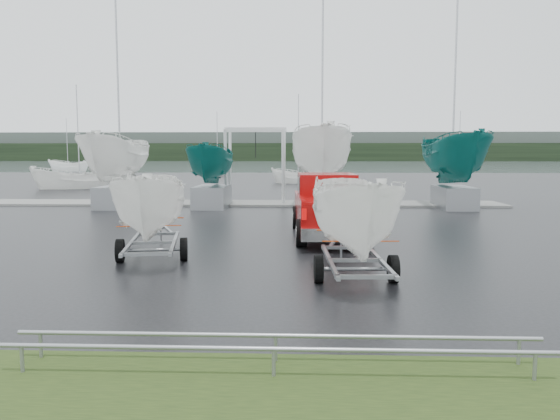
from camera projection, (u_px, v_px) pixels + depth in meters
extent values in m
plane|color=black|center=(159.00, 244.00, 16.65)|extent=(120.00, 120.00, 0.00)
plane|color=slate|center=(281.00, 166.00, 116.03)|extent=(300.00, 300.00, 0.00)
cube|color=gray|center=(222.00, 203.00, 29.57)|extent=(30.00, 3.00, 0.12)
cube|color=black|center=(289.00, 152.00, 185.28)|extent=(300.00, 8.00, 6.00)
cube|color=#4C5651|center=(289.00, 146.00, 193.02)|extent=(300.00, 6.00, 10.00)
cube|color=#8C0707|center=(329.00, 212.00, 18.05)|extent=(2.32, 6.10, 0.99)
cube|color=#8C0707|center=(326.00, 186.00, 19.05)|extent=(2.02, 2.47, 0.88)
cube|color=black|center=(326.00, 185.00, 19.04)|extent=(2.04, 2.21, 0.57)
cube|color=silver|center=(339.00, 235.00, 15.03)|extent=(2.10, 0.27, 0.36)
cylinder|color=black|center=(297.00, 217.00, 20.05)|extent=(0.35, 0.84, 0.83)
cylinder|color=black|center=(351.00, 217.00, 20.05)|extent=(0.35, 0.84, 0.83)
cylinder|color=black|center=(301.00, 233.00, 16.12)|extent=(0.35, 0.84, 0.83)
cylinder|color=black|center=(368.00, 233.00, 16.13)|extent=(0.35, 0.84, 0.83)
cube|color=gray|center=(330.00, 260.00, 11.86)|extent=(0.23, 3.60, 0.08)
cube|color=gray|center=(380.00, 260.00, 11.86)|extent=(0.23, 3.60, 0.08)
cylinder|color=gray|center=(356.00, 269.00, 11.67)|extent=(1.60, 0.15, 0.08)
cylinder|color=black|center=(319.00, 269.00, 11.67)|extent=(0.20, 0.61, 0.60)
cylinder|color=black|center=(393.00, 269.00, 11.67)|extent=(0.20, 0.61, 0.60)
imported|color=white|center=(356.00, 148.00, 11.60)|extent=(1.87, 1.92, 4.77)
cube|color=#FD4807|center=(350.00, 230.00, 12.59)|extent=(1.55, 0.11, 0.03)
cube|color=#FD4807|center=(361.00, 241.00, 11.00)|extent=(1.55, 0.11, 0.03)
cube|color=gray|center=(131.00, 243.00, 14.07)|extent=(0.71, 3.56, 0.08)
cube|color=gray|center=(174.00, 242.00, 14.22)|extent=(0.71, 3.56, 0.08)
cylinder|color=gray|center=(152.00, 250.00, 13.96)|extent=(1.59, 0.36, 0.08)
cylinder|color=black|center=(120.00, 251.00, 13.85)|extent=(0.28, 0.62, 0.60)
cylinder|color=black|center=(184.00, 249.00, 14.07)|extent=(0.28, 0.62, 0.60)
imported|color=white|center=(150.00, 149.00, 13.89)|extent=(2.09, 2.13, 4.77)
cube|color=#FD4807|center=(155.00, 218.00, 14.87)|extent=(1.53, 0.31, 0.03)
cube|color=#FD4807|center=(149.00, 226.00, 13.30)|extent=(1.53, 0.31, 0.03)
cylinder|color=silver|center=(226.00, 168.00, 28.55)|extent=(0.16, 0.58, 3.99)
cylinder|color=silver|center=(230.00, 167.00, 30.14)|extent=(0.16, 0.58, 3.99)
cylinder|color=silver|center=(283.00, 168.00, 28.43)|extent=(0.16, 0.58, 3.99)
cylinder|color=silver|center=(284.00, 167.00, 30.02)|extent=(0.16, 0.58, 3.99)
cube|color=silver|center=(256.00, 130.00, 29.08)|extent=(3.30, 0.25, 0.25)
cube|color=gray|center=(118.00, 197.00, 27.72)|extent=(1.60, 3.20, 1.10)
imported|color=white|center=(116.00, 117.00, 27.30)|extent=(2.61, 2.68, 6.94)
cylinder|color=#B2B2B7|center=(117.00, 63.00, 27.52)|extent=(0.10, 0.10, 7.00)
cube|color=gray|center=(212.00, 197.00, 27.73)|extent=(1.60, 3.20, 1.10)
imported|color=#0D5E58|center=(211.00, 130.00, 27.38)|extent=(2.11, 2.17, 5.61)
cube|color=gray|center=(322.00, 197.00, 27.32)|extent=(1.60, 3.20, 1.10)
imported|color=white|center=(322.00, 107.00, 26.85)|extent=(2.96, 3.04, 7.88)
cylinder|color=#B2B2B7|center=(323.00, 54.00, 27.07)|extent=(0.10, 0.10, 7.00)
cube|color=gray|center=(454.00, 197.00, 27.35)|extent=(1.60, 3.20, 1.10)
imported|color=#0D5E58|center=(457.00, 115.00, 26.93)|extent=(2.67, 2.74, 7.09)
cylinder|color=#B2B2B7|center=(456.00, 61.00, 27.14)|extent=(0.10, 0.10, 7.00)
cylinder|color=gray|center=(274.00, 349.00, 6.77)|extent=(7.00, 0.06, 0.06)
cylinder|color=gray|center=(276.00, 336.00, 7.27)|extent=(7.00, 0.06, 0.06)
imported|color=white|center=(80.00, 188.00, 42.71)|extent=(3.79, 3.77, 7.20)
cylinder|color=#B2B2B7|center=(78.00, 137.00, 42.29)|extent=(0.08, 0.08, 8.00)
imported|color=white|center=(218.00, 174.00, 70.14)|extent=(3.03, 3.09, 7.07)
cylinder|color=#B2B2B7|center=(217.00, 143.00, 69.73)|extent=(0.08, 0.08, 8.00)
imported|color=white|center=(298.00, 184.00, 49.40)|extent=(2.95, 2.92, 5.71)
cylinder|color=#B2B2B7|center=(298.00, 139.00, 48.98)|extent=(0.08, 0.08, 8.00)
imported|color=white|center=(458.00, 175.00, 68.98)|extent=(3.03, 3.10, 7.26)
cylinder|color=#B2B2B7|center=(459.00, 143.00, 68.56)|extent=(0.08, 0.08, 8.00)
imported|color=white|center=(68.00, 171.00, 83.17)|extent=(3.44, 3.39, 7.26)
cylinder|color=#B2B2B7|center=(67.00, 145.00, 82.75)|extent=(0.08, 0.08, 8.00)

